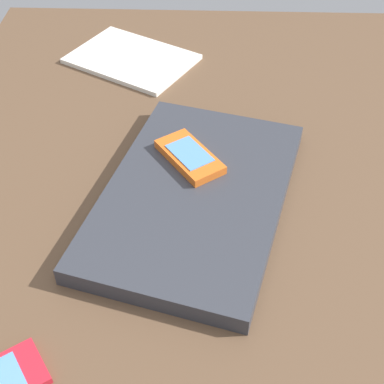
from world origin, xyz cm
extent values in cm
cube|color=brown|center=(0.00, 0.00, 1.50)|extent=(120.00, 80.00, 3.00)
cube|color=#33353D|center=(-3.65, -0.39, 4.25)|extent=(39.21, 30.54, 2.50)
cube|color=orange|center=(-9.41, -0.92, 6.09)|extent=(11.14, 10.00, 1.17)
cube|color=#5993E0|center=(-9.41, -0.92, 6.74)|extent=(7.38, 6.85, 0.14)
cube|color=white|center=(-39.44, -12.39, 3.40)|extent=(22.86, 25.12, 0.80)
camera|label=1|loc=(47.90, 1.41, 53.72)|focal=51.80mm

